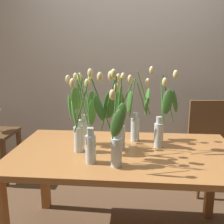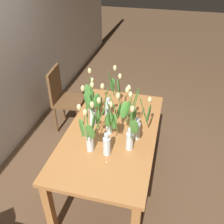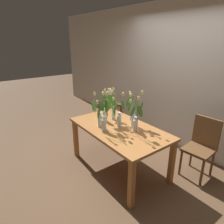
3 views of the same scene
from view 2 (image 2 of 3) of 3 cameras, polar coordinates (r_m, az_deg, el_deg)
name	(u,v)px [view 2 (image 2 of 3)]	position (r m, az deg, el deg)	size (l,w,h in m)	color
ground_plane	(112,180)	(3.06, -0.06, -15.27)	(18.00, 18.00, 0.00)	brown
dining_table	(112,138)	(2.60, -0.07, -6.03)	(1.60, 0.90, 0.74)	#B7753D
tulip_vase_0	(90,133)	(2.20, -5.09, -4.88)	(0.26, 0.18, 0.54)	silver
tulip_vase_1	(137,121)	(2.33, 5.65, -2.09)	(0.22, 0.23, 0.59)	silver
tulip_vase_2	(111,101)	(2.66, -0.34, 2.61)	(0.18, 0.17, 0.57)	silver
tulip_vase_3	(129,132)	(2.24, 4.01, -4.64)	(0.26, 0.22, 0.58)	silver
tulip_vase_4	(91,106)	(2.52, -4.70, 1.48)	(0.29, 0.23, 0.58)	silver
tulip_vase_5	(109,119)	(2.42, -0.66, -1.52)	(0.11, 0.24, 0.55)	silver
tulip_vase_6	(106,134)	(2.18, -1.29, -4.98)	(0.21, 0.22, 0.59)	silver
dining_chair	(63,96)	(3.60, -11.08, 3.61)	(0.43, 0.43, 0.93)	brown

